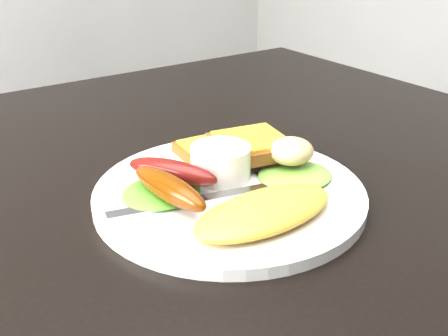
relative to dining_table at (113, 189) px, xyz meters
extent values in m
cube|color=black|center=(0.00, 0.00, 0.00)|extent=(1.20, 0.80, 0.04)
cylinder|color=white|center=(0.08, -0.13, 0.03)|extent=(0.29, 0.29, 0.01)
ellipsoid|color=#3C8919|center=(0.01, -0.10, 0.04)|extent=(0.09, 0.09, 0.01)
ellipsoid|color=#649B30|center=(0.15, -0.15, 0.04)|extent=(0.09, 0.08, 0.01)
ellipsoid|color=yellow|center=(0.07, -0.20, 0.04)|extent=(0.15, 0.08, 0.02)
ellipsoid|color=#682F02|center=(0.01, -0.12, 0.05)|extent=(0.04, 0.11, 0.03)
ellipsoid|color=maroon|center=(0.03, -0.09, 0.05)|extent=(0.08, 0.10, 0.03)
cylinder|color=white|center=(0.09, -0.10, 0.05)|extent=(0.08, 0.08, 0.04)
cube|color=brown|center=(0.11, -0.05, 0.04)|extent=(0.08, 0.08, 0.01)
cube|color=brown|center=(0.14, -0.08, 0.05)|extent=(0.10, 0.10, 0.01)
ellipsoid|color=beige|center=(0.16, -0.13, 0.06)|extent=(0.07, 0.07, 0.03)
cube|color=#ADAFB7|center=(0.03, -0.13, 0.03)|extent=(0.17, 0.05, 0.00)
camera|label=1|loc=(-0.21, -0.52, 0.29)|focal=42.00mm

